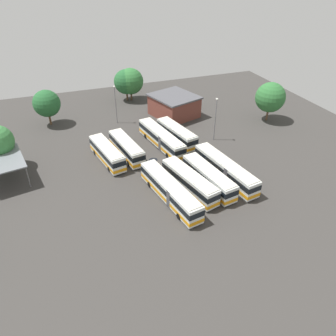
{
  "coord_description": "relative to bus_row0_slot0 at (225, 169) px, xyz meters",
  "views": [
    {
      "loc": [
        -45.76,
        16.22,
        31.87
      ],
      "look_at": [
        -1.85,
        0.06,
        1.45
      ],
      "focal_mm": 34.55,
      "sensor_mm": 36.0,
      "label": 1
    }
  ],
  "objects": [
    {
      "name": "ground_plane",
      "position": [
        6.09,
        8.76,
        -1.78
      ],
      "size": [
        94.7,
        94.7,
        0.0
      ],
      "primitive_type": "plane",
      "color": "#383533"
    },
    {
      "name": "bus_row0_slot0",
      "position": [
        0.0,
        0.0,
        0.0
      ],
      "size": [
        15.0,
        4.89,
        3.34
      ],
      "color": "silver",
      "rests_on": "ground_plane"
    },
    {
      "name": "bus_row0_slot1",
      "position": [
        -1.14,
        3.71,
        -0.0
      ],
      "size": [
        12.3,
        4.51,
        3.34
      ],
      "color": "silver",
      "rests_on": "ground_plane"
    },
    {
      "name": "bus_row0_slot2",
      "position": [
        -1.16,
        7.14,
        -0.0
      ],
      "size": [
        12.45,
        5.36,
        3.34
      ],
      "color": "silver",
      "rests_on": "ground_plane"
    },
    {
      "name": "bus_row0_slot3",
      "position": [
        -2.38,
        10.93,
        0.0
      ],
      "size": [
        15.0,
        5.2,
        3.34
      ],
      "color": "silver",
      "rests_on": "ground_plane"
    },
    {
      "name": "bus_row1_slot0",
      "position": [
        15.25,
        2.91,
        -0.0
      ],
      "size": [
        11.74,
        4.9,
        3.34
      ],
      "color": "silver",
      "rests_on": "ground_plane"
    },
    {
      "name": "bus_row1_slot1",
      "position": [
        14.39,
        6.51,
        0.0
      ],
      "size": [
        15.0,
        5.11,
        3.34
      ],
      "color": "silver",
      "rests_on": "ground_plane"
    },
    {
      "name": "bus_row1_slot3",
      "position": [
        13.13,
        13.93,
        -0.0
      ],
      "size": [
        11.57,
        4.43,
        3.34
      ],
      "color": "silver",
      "rests_on": "ground_plane"
    },
    {
      "name": "bus_row1_slot4",
      "position": [
        12.41,
        17.78,
        -0.0
      ],
      "size": [
        11.4,
        4.79,
        3.34
      ],
      "color": "silver",
      "rests_on": "ground_plane"
    },
    {
      "name": "depot_building",
      "position": [
        27.77,
        -1.39,
        0.74
      ],
      "size": [
        12.53,
        11.88,
        4.99
      ],
      "color": "brown",
      "rests_on": "ground_plane"
    },
    {
      "name": "maintenance_shelter",
      "position": [
        12.48,
        35.29,
        2.11
      ],
      "size": [
        10.36,
        8.42,
        4.09
      ],
      "color": "slate",
      "rests_on": "ground_plane"
    },
    {
      "name": "lamp_post_far_corner",
      "position": [
        28.41,
        12.39,
        2.97
      ],
      "size": [
        0.56,
        0.28,
        8.65
      ],
      "color": "slate",
      "rests_on": "ground_plane"
    },
    {
      "name": "lamp_post_mid_lot",
      "position": [
        13.27,
        -4.68,
        3.15
      ],
      "size": [
        0.56,
        0.28,
        9.02
      ],
      "color": "slate",
      "rests_on": "ground_plane"
    },
    {
      "name": "tree_west_edge",
      "position": [
        17.75,
        -20.74,
        3.8
      ],
      "size": [
        6.73,
        6.73,
        8.95
      ],
      "color": "brown",
      "rests_on": "ground_plane"
    },
    {
      "name": "tree_north_edge",
      "position": [
        41.43,
        6.72,
        3.23
      ],
      "size": [
        6.32,
        6.32,
        8.17
      ],
      "color": "brown",
      "rests_on": "ground_plane"
    },
    {
      "name": "tree_northeast",
      "position": [
        41.18,
        5.63,
        3.3
      ],
      "size": [
        6.71,
        6.71,
        8.44
      ],
      "color": "brown",
      "rests_on": "ground_plane"
    },
    {
      "name": "tree_south_edge",
      "position": [
        32.7,
        26.82,
        3.31
      ],
      "size": [
        5.94,
        5.94,
        8.06
      ],
      "color": "brown",
      "rests_on": "ground_plane"
    },
    {
      "name": "puddle_between_rows",
      "position": [
        9.91,
        9.71,
        -1.77
      ],
      "size": [
        1.66,
        1.66,
        0.01
      ],
      "primitive_type": "cylinder",
      "color": "black",
      "rests_on": "ground_plane"
    },
    {
      "name": "puddle_front_lane",
      "position": [
        5.54,
        4.43,
        -1.77
      ],
      "size": [
        4.14,
        4.14,
        0.01
      ],
      "primitive_type": "cylinder",
      "color": "black",
      "rests_on": "ground_plane"
    },
    {
      "name": "puddle_centre_drain",
      "position": [
        2.98,
        -2.34,
        -1.77
      ],
      "size": [
        2.99,
        2.99,
        0.01
      ],
      "primitive_type": "cylinder",
      "color": "black",
      "rests_on": "ground_plane"
    },
    {
      "name": "puddle_back_corner",
      "position": [
        8.59,
        0.38,
        -1.77
      ],
      "size": [
        2.54,
        2.54,
        0.01
      ],
      "primitive_type": "cylinder",
      "color": "black",
      "rests_on": "ground_plane"
    },
    {
      "name": "puddle_near_shelter",
      "position": [
        11.85,
        0.19,
        -1.77
      ],
      "size": [
        2.5,
        2.5,
        0.01
      ],
      "primitive_type": "cylinder",
      "color": "black",
      "rests_on": "ground_plane"
    }
  ]
}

